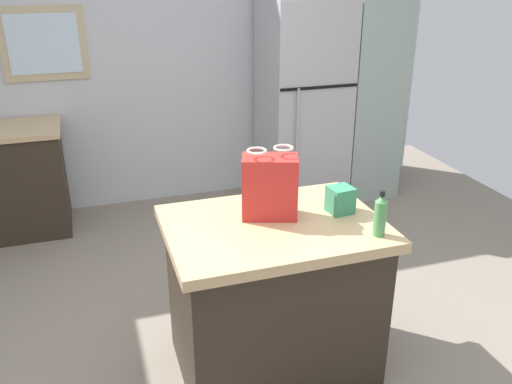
{
  "coord_description": "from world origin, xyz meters",
  "views": [
    {
      "loc": [
        -0.65,
        -2.38,
        2.14
      ],
      "look_at": [
        0.21,
        0.25,
        0.95
      ],
      "focal_mm": 38.07,
      "sensor_mm": 36.0,
      "label": 1
    }
  ],
  "objects_px": {
    "bottle": "(380,216)",
    "tall_cabinet": "(365,91)",
    "kitchen_island": "(273,297)",
    "refrigerator": "(303,104)",
    "shopping_bag": "(270,187)",
    "small_box": "(340,200)"
  },
  "relations": [
    {
      "from": "refrigerator",
      "to": "tall_cabinet",
      "type": "distance_m",
      "value": 0.64
    },
    {
      "from": "tall_cabinet",
      "to": "shopping_bag",
      "type": "bearing_deg",
      "value": -128.88
    },
    {
      "from": "refrigerator",
      "to": "shopping_bag",
      "type": "xyz_separation_m",
      "value": [
        -1.06,
        -2.11,
        0.15
      ]
    },
    {
      "from": "refrigerator",
      "to": "bottle",
      "type": "bearing_deg",
      "value": -104.24
    },
    {
      "from": "kitchen_island",
      "to": "shopping_bag",
      "type": "height_order",
      "value": "shopping_bag"
    },
    {
      "from": "tall_cabinet",
      "to": "small_box",
      "type": "relative_size",
      "value": 14.11
    },
    {
      "from": "tall_cabinet",
      "to": "shopping_bag",
      "type": "height_order",
      "value": "tall_cabinet"
    },
    {
      "from": "shopping_bag",
      "to": "small_box",
      "type": "relative_size",
      "value": 2.64
    },
    {
      "from": "tall_cabinet",
      "to": "kitchen_island",
      "type": "bearing_deg",
      "value": -127.85
    },
    {
      "from": "kitchen_island",
      "to": "tall_cabinet",
      "type": "relative_size",
      "value": 0.55
    },
    {
      "from": "bottle",
      "to": "tall_cabinet",
      "type": "bearing_deg",
      "value": 62.9
    },
    {
      "from": "kitchen_island",
      "to": "refrigerator",
      "type": "relative_size",
      "value": 0.6
    },
    {
      "from": "refrigerator",
      "to": "bottle",
      "type": "height_order",
      "value": "refrigerator"
    },
    {
      "from": "kitchen_island",
      "to": "bottle",
      "type": "distance_m",
      "value": 0.76
    },
    {
      "from": "shopping_bag",
      "to": "tall_cabinet",
      "type": "bearing_deg",
      "value": 51.12
    },
    {
      "from": "small_box",
      "to": "refrigerator",
      "type": "bearing_deg",
      "value": 72.39
    },
    {
      "from": "kitchen_island",
      "to": "small_box",
      "type": "bearing_deg",
      "value": 2.56
    },
    {
      "from": "small_box",
      "to": "bottle",
      "type": "xyz_separation_m",
      "value": [
        0.06,
        -0.3,
        0.03
      ]
    },
    {
      "from": "refrigerator",
      "to": "small_box",
      "type": "height_order",
      "value": "refrigerator"
    },
    {
      "from": "kitchen_island",
      "to": "tall_cabinet",
      "type": "xyz_separation_m",
      "value": [
        1.71,
        2.19,
        0.55
      ]
    },
    {
      "from": "refrigerator",
      "to": "tall_cabinet",
      "type": "relative_size",
      "value": 0.92
    },
    {
      "from": "refrigerator",
      "to": "small_box",
      "type": "xyz_separation_m",
      "value": [
        -0.69,
        -2.18,
        0.05
      ]
    }
  ]
}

